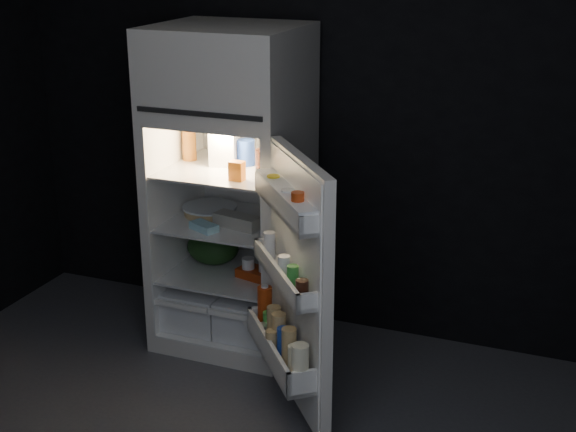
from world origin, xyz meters
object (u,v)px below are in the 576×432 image
at_px(refrigerator, 233,178).
at_px(egg_carton, 237,221).
at_px(fridge_door, 293,289).
at_px(yogurt_tray, 258,274).
at_px(milk_jug, 224,143).

height_order(refrigerator, egg_carton, refrigerator).
bearing_deg(refrigerator, egg_carton, -57.77).
distance_m(fridge_door, yogurt_tray, 0.76).
distance_m(refrigerator, milk_jug, 0.20).
relative_size(refrigerator, yogurt_tray, 7.70).
xyz_separation_m(refrigerator, egg_carton, (0.08, -0.13, -0.19)).
bearing_deg(fridge_door, egg_carton, 134.53).
bearing_deg(yogurt_tray, refrigerator, 166.89).
distance_m(egg_carton, yogurt_tray, 0.33).
bearing_deg(refrigerator, fridge_door, -47.54).
xyz_separation_m(fridge_door, milk_jug, (-0.67, 0.68, 0.46)).
bearing_deg(milk_jug, refrigerator, -18.88).
bearing_deg(yogurt_tray, milk_jug, 170.44).
distance_m(milk_jug, egg_carton, 0.43).
bearing_deg(milk_jug, yogurt_tray, -33.36).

